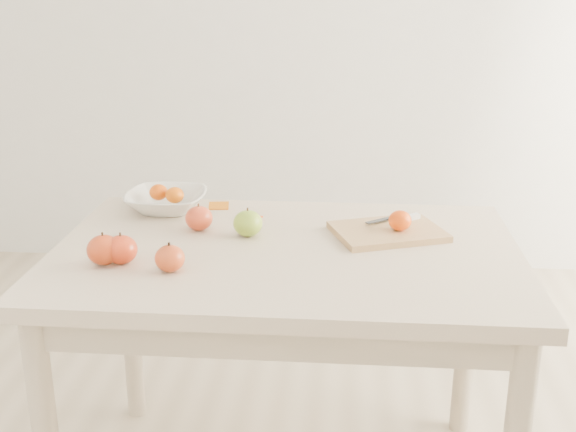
{
  "coord_description": "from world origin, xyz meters",
  "views": [
    {
      "loc": [
        0.15,
        -1.73,
        1.42
      ],
      "look_at": [
        0.0,
        0.05,
        0.82
      ],
      "focal_mm": 45.0,
      "sensor_mm": 36.0,
      "label": 1
    }
  ],
  "objects": [
    {
      "name": "paring_knife",
      "position": [
        0.31,
        0.19,
        0.78
      ],
      "size": [
        0.16,
        0.09,
        0.01
      ],
      "color": "white",
      "rests_on": "cutting_board"
    },
    {
      "name": "orange_peel_a",
      "position": [
        -0.23,
        0.32,
        0.75
      ],
      "size": [
        0.07,
        0.05,
        0.01
      ],
      "primitive_type": "cube",
      "rotation": [
        0.21,
        0.0,
        0.12
      ],
      "color": "#C3630D",
      "rests_on": "table"
    },
    {
      "name": "bowl_tangerine_near",
      "position": [
        -0.41,
        0.29,
        0.8
      ],
      "size": [
        0.05,
        0.05,
        0.05
      ],
      "primitive_type": "ellipsoid",
      "color": "#D64B07",
      "rests_on": "fruit_bowl"
    },
    {
      "name": "apple_red_d",
      "position": [
        -0.43,
        -0.14,
        0.79
      ],
      "size": [
        0.08,
        0.08,
        0.07
      ],
      "primitive_type": "ellipsoid",
      "color": "#890509",
      "rests_on": "table"
    },
    {
      "name": "fruit_bowl",
      "position": [
        -0.38,
        0.28,
        0.78
      ],
      "size": [
        0.24,
        0.24,
        0.06
      ],
      "primitive_type": "imported",
      "color": "white",
      "rests_on": "table"
    },
    {
      "name": "board_tangerine",
      "position": [
        0.3,
        0.11,
        0.8
      ],
      "size": [
        0.06,
        0.06,
        0.05
      ],
      "primitive_type": "ellipsoid",
      "color": "#CF3D07",
      "rests_on": "cutting_board"
    },
    {
      "name": "orange_peel_b",
      "position": [
        -0.12,
        0.23,
        0.75
      ],
      "size": [
        0.06,
        0.05,
        0.01
      ],
      "primitive_type": "cube",
      "rotation": [
        -0.14,
        0.0,
        -0.41
      ],
      "color": "#E55210",
      "rests_on": "table"
    },
    {
      "name": "cutting_board",
      "position": [
        0.27,
        0.12,
        0.76
      ],
      "size": [
        0.34,
        0.29,
        0.02
      ],
      "primitive_type": "cube",
      "rotation": [
        0.0,
        0.0,
        0.35
      ],
      "color": "#AA8455",
      "rests_on": "table"
    },
    {
      "name": "bowl_tangerine_far",
      "position": [
        -0.35,
        0.26,
        0.8
      ],
      "size": [
        0.05,
        0.05,
        0.05
      ],
      "primitive_type": "ellipsoid",
      "color": "#D25107",
      "rests_on": "fruit_bowl"
    },
    {
      "name": "apple_red_a",
      "position": [
        -0.25,
        0.12,
        0.78
      ],
      "size": [
        0.08,
        0.08,
        0.07
      ],
      "primitive_type": "ellipsoid",
      "color": "#9E1209",
      "rests_on": "table"
    },
    {
      "name": "apple_red_b",
      "position": [
        -0.39,
        -0.14,
        0.79
      ],
      "size": [
        0.08,
        0.08,
        0.07
      ],
      "primitive_type": "ellipsoid",
      "color": "#9C020A",
      "rests_on": "table"
    },
    {
      "name": "table",
      "position": [
        0.0,
        0.0,
        0.65
      ],
      "size": [
        1.2,
        0.8,
        0.75
      ],
      "color": "beige",
      "rests_on": "ground"
    },
    {
      "name": "apple_red_c",
      "position": [
        -0.26,
        -0.17,
        0.78
      ],
      "size": [
        0.07,
        0.07,
        0.06
      ],
      "primitive_type": "ellipsoid",
      "color": "maroon",
      "rests_on": "table"
    },
    {
      "name": "apple_green",
      "position": [
        -0.11,
        0.08,
        0.79
      ],
      "size": [
        0.08,
        0.08,
        0.07
      ],
      "primitive_type": "ellipsoid",
      "color": "#6AA221",
      "rests_on": "table"
    }
  ]
}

